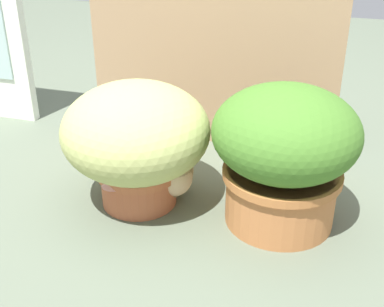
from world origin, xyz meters
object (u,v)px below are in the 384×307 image
at_px(cat, 166,162).
at_px(mushroom_ornament_pink, 114,187).
at_px(grass_planter, 136,138).
at_px(leafy_planter, 284,152).

distance_m(cat, mushroom_ornament_pink, 0.19).
bearing_deg(grass_planter, leafy_planter, 3.65).
distance_m(leafy_planter, cat, 0.39).
height_order(grass_planter, leafy_planter, leafy_planter).
bearing_deg(grass_planter, cat, 41.48).
bearing_deg(grass_planter, mushroom_ornament_pink, -112.08).
xyz_separation_m(grass_planter, mushroom_ornament_pink, (-0.04, -0.10, -0.12)).
height_order(leafy_planter, cat, leafy_planter).
relative_size(cat, mushroom_ornament_pink, 2.41).
bearing_deg(leafy_planter, mushroom_ornament_pink, -165.48).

